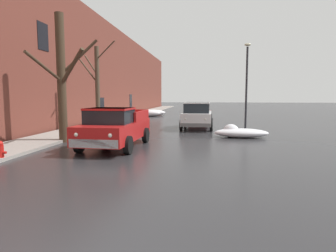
{
  "coord_description": "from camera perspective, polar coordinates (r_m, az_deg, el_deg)",
  "views": [
    {
      "loc": [
        2.28,
        -2.63,
        2.25
      ],
      "look_at": [
        0.95,
        7.29,
        1.21
      ],
      "focal_mm": 30.78,
      "sensor_mm": 36.0,
      "label": 1
    }
  ],
  "objects": [
    {
      "name": "suv_white_parked_kerbside_close",
      "position": [
        19.94,
        5.82,
        2.31
      ],
      "size": [
        2.18,
        4.42,
        1.82
      ],
      "color": "silver",
      "rests_on": "ground"
    },
    {
      "name": "fire_hydrant",
      "position": [
        11.57,
        -30.27,
        -4.28
      ],
      "size": [
        0.42,
        0.22,
        0.71
      ],
      "color": "red",
      "rests_on": "ground"
    },
    {
      "name": "sedan_silver_parked_far_down_block",
      "position": [
        33.54,
        6.18,
        3.38
      ],
      "size": [
        2.03,
        4.11,
        1.42
      ],
      "color": "#B7B7BC",
      "rests_on": "ground"
    },
    {
      "name": "pickup_truck_red_approaching_near_lane",
      "position": [
        12.75,
        -10.52,
        -0.3
      ],
      "size": [
        2.33,
        4.92,
        1.76
      ],
      "color": "red",
      "rests_on": "ground"
    },
    {
      "name": "bare_tree_second_along_sidewalk",
      "position": [
        14.83,
        -20.25,
        9.1
      ],
      "size": [
        2.1,
        2.82,
        6.15
      ],
      "color": "#423323",
      "rests_on": "ground"
    },
    {
      "name": "snow_bank_near_corner_left",
      "position": [
        31.87,
        -4.08,
        2.51
      ],
      "size": [
        2.8,
        1.05,
        0.68
      ],
      "color": "white",
      "rests_on": "ground"
    },
    {
      "name": "bare_tree_mid_block",
      "position": [
        19.16,
        -13.89,
        7.65
      ],
      "size": [
        2.94,
        1.93,
        5.63
      ],
      "color": "#4C3D2D",
      "rests_on": "ground"
    },
    {
      "name": "snow_bank_near_corner_right",
      "position": [
        16.2,
        13.93,
        -1.25
      ],
      "size": [
        2.89,
        1.22,
        0.7
      ],
      "color": "white",
      "rests_on": "ground"
    },
    {
      "name": "snow_bank_mid_block_left",
      "position": [
        33.22,
        -3.13,
        2.67
      ],
      "size": [
        3.01,
        1.46,
        0.69
      ],
      "color": "white",
      "rests_on": "ground"
    },
    {
      "name": "brick_townhouse_facade",
      "position": [
        23.0,
        -18.17,
        11.8
      ],
      "size": [
        0.63,
        80.0,
        9.41
      ],
      "color": "brown",
      "rests_on": "ground"
    },
    {
      "name": "left_sidewalk_slab",
      "position": [
        22.28,
        -13.77,
        0.16
      ],
      "size": [
        2.47,
        80.0,
        0.12
      ],
      "primitive_type": "cube",
      "color": "gray",
      "rests_on": "ground"
    },
    {
      "name": "sedan_maroon_parked_kerbside_mid",
      "position": [
        26.64,
        6.44,
        2.71
      ],
      "size": [
        2.18,
        3.96,
        1.42
      ],
      "color": "maroon",
      "rests_on": "ground"
    },
    {
      "name": "street_lamp_post",
      "position": [
        20.88,
        15.3,
        8.58
      ],
      "size": [
        0.44,
        0.24,
        5.85
      ],
      "color": "#28282D",
      "rests_on": "ground"
    }
  ]
}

